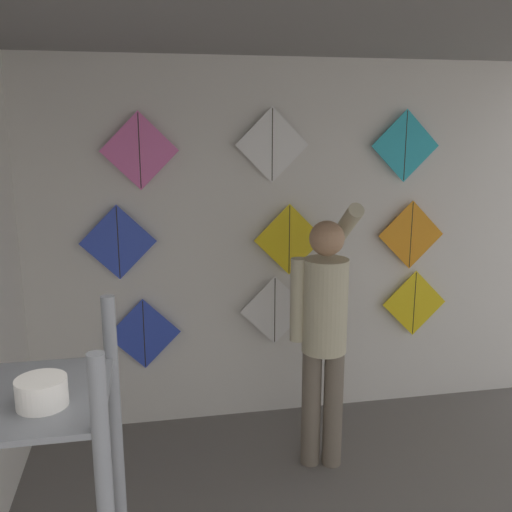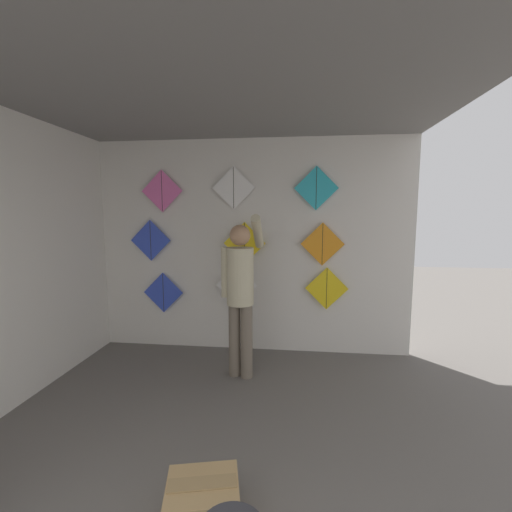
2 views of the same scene
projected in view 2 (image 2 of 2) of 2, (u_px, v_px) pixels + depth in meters
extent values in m
cube|color=silver|center=(237.00, 247.00, 4.57)|extent=(4.53, 0.06, 2.80)
cube|color=gray|center=(184.00, 69.00, 2.33)|extent=(4.53, 4.94, 0.04)
cylinder|color=#726656|center=(235.00, 339.00, 3.88)|extent=(0.13, 0.13, 0.84)
cylinder|color=#726656|center=(247.00, 341.00, 3.83)|extent=(0.13, 0.13, 0.84)
cylinder|color=beige|center=(240.00, 276.00, 3.76)|extent=(0.30, 0.30, 0.63)
sphere|color=tan|center=(240.00, 235.00, 3.71)|extent=(0.23, 0.23, 0.23)
cylinder|color=beige|center=(226.00, 272.00, 3.83)|extent=(0.11, 0.11, 0.56)
cylinder|color=beige|center=(258.00, 232.00, 3.86)|extent=(0.11, 0.52, 0.41)
cube|color=tan|center=(203.00, 506.00, 2.00)|extent=(0.49, 0.44, 0.28)
cube|color=#A08052|center=(202.00, 483.00, 1.98)|extent=(0.41, 0.19, 0.01)
cube|color=blue|center=(163.00, 293.00, 4.67)|extent=(0.55, 0.01, 0.55)
cylinder|color=black|center=(163.00, 293.00, 4.67)|extent=(0.01, 0.01, 0.53)
cube|color=white|center=(236.00, 285.00, 4.54)|extent=(0.55, 0.01, 0.55)
cylinder|color=black|center=(236.00, 285.00, 4.54)|extent=(0.01, 0.01, 0.53)
cube|color=yellow|center=(327.00, 289.00, 4.41)|extent=(0.55, 0.01, 0.55)
cylinder|color=black|center=(327.00, 289.00, 4.41)|extent=(0.01, 0.01, 0.53)
cube|color=blue|center=(151.00, 240.00, 4.60)|extent=(0.55, 0.01, 0.55)
cylinder|color=black|center=(151.00, 240.00, 4.60)|extent=(0.01, 0.01, 0.53)
cube|color=yellow|center=(245.00, 243.00, 4.46)|extent=(0.55, 0.01, 0.55)
cylinder|color=black|center=(244.00, 243.00, 4.46)|extent=(0.01, 0.01, 0.53)
cube|color=orange|center=(322.00, 244.00, 4.35)|extent=(0.55, 0.01, 0.55)
cylinder|color=black|center=(322.00, 244.00, 4.35)|extent=(0.01, 0.01, 0.53)
cube|color=pink|center=(162.00, 191.00, 4.50)|extent=(0.55, 0.01, 0.55)
cylinder|color=black|center=(162.00, 191.00, 4.50)|extent=(0.01, 0.01, 0.53)
cube|color=white|center=(234.00, 188.00, 4.39)|extent=(0.55, 0.01, 0.55)
cylinder|color=black|center=(234.00, 188.00, 4.39)|extent=(0.01, 0.01, 0.53)
cube|color=#28B2C6|center=(316.00, 188.00, 4.27)|extent=(0.55, 0.01, 0.55)
cylinder|color=black|center=(316.00, 188.00, 4.27)|extent=(0.01, 0.01, 0.53)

